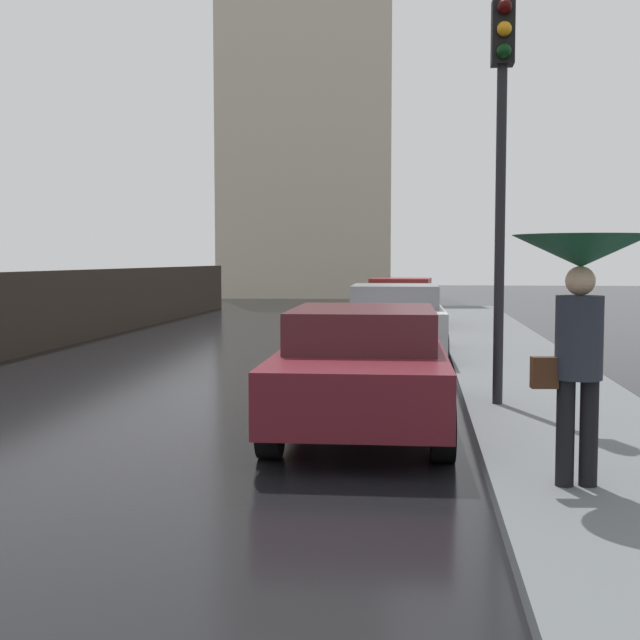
{
  "coord_description": "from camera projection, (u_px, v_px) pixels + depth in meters",
  "views": [
    {
      "loc": [
        3.42,
        -2.15,
        1.88
      ],
      "look_at": [
        2.15,
        8.71,
        1.09
      ],
      "focal_mm": 47.49,
      "sensor_mm": 36.0,
      "label": 1
    }
  ],
  "objects": [
    {
      "name": "car_maroon_near_kerb",
      "position": [
        363.0,
        365.0,
        9.35
      ],
      "size": [
        1.91,
        4.44,
        1.34
      ],
      "rotation": [
        0.0,
        0.0,
        0.02
      ],
      "color": "maroon",
      "rests_on": "ground"
    },
    {
      "name": "car_silver_mid_road",
      "position": [
        395.0,
        321.0,
        15.49
      ],
      "size": [
        1.88,
        4.23,
        1.42
      ],
      "rotation": [
        0.0,
        0.0,
        0.02
      ],
      "color": "#B2B5BA",
      "rests_on": "ground"
    },
    {
      "name": "car_red_behind_camera",
      "position": [
        401.0,
        303.0,
        22.38
      ],
      "size": [
        1.99,
        3.97,
        1.38
      ],
      "rotation": [
        0.0,
        0.0,
        -0.06
      ],
      "color": "maroon",
      "rests_on": "ground"
    },
    {
      "name": "pedestrian_with_umbrella_near",
      "position": [
        580.0,
        287.0,
        6.39
      ],
      "size": [
        1.03,
        1.03,
        1.92
      ],
      "rotation": [
        0.0,
        0.0,
        0.11
      ],
      "color": "black",
      "rests_on": "sidewalk_strip"
    },
    {
      "name": "traffic_light",
      "position": [
        502.0,
        129.0,
        9.96
      ],
      "size": [
        0.26,
        0.39,
        4.76
      ],
      "color": "black",
      "rests_on": "sidewalk_strip"
    },
    {
      "name": "distant_tower",
      "position": [
        307.0,
        106.0,
        44.93
      ],
      "size": [
        9.34,
        11.42,
        23.22
      ],
      "color": "beige",
      "rests_on": "ground"
    }
  ]
}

